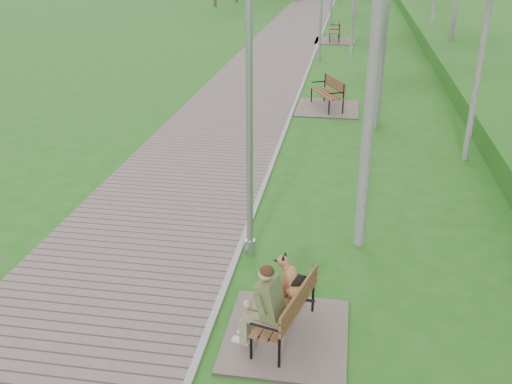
% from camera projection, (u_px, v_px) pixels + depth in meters
% --- Properties ---
extents(ground, '(120.00, 120.00, 0.00)m').
position_uv_depth(ground, '(246.00, 232.00, 10.47)').
color(ground, '#1E6517').
rests_on(ground, ground).
extents(walkway, '(3.50, 67.00, 0.04)m').
position_uv_depth(walkway, '(286.00, 39.00, 30.07)').
color(walkway, '#75635E').
rests_on(walkway, ground).
extents(kerb, '(0.10, 67.00, 0.05)m').
position_uv_depth(kerb, '(320.00, 40.00, 29.81)').
color(kerb, '#999993').
rests_on(kerb, ground).
extents(bench_main, '(1.64, 1.83, 1.43)m').
position_uv_depth(bench_main, '(280.00, 313.00, 7.55)').
color(bench_main, '#75635E').
rests_on(bench_main, ground).
extents(bench_second, '(1.94, 2.15, 1.19)m').
position_uv_depth(bench_second, '(327.00, 102.00, 17.87)').
color(bench_second, '#75635E').
rests_on(bench_second, ground).
extents(bench_third, '(2.02, 2.24, 1.24)m').
position_uv_depth(bench_third, '(334.00, 37.00, 29.45)').
color(bench_third, '#75635E').
rests_on(bench_third, ground).
extents(lamp_post_near, '(0.18, 0.18, 4.58)m').
position_uv_depth(lamp_post_near, '(250.00, 135.00, 8.88)').
color(lamp_post_near, gray).
rests_on(lamp_post_near, ground).
extents(lamp_post_second, '(0.19, 0.19, 4.84)m').
position_uv_depth(lamp_post_second, '(321.00, 7.00, 23.98)').
color(lamp_post_second, gray).
rests_on(lamp_post_second, ground).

